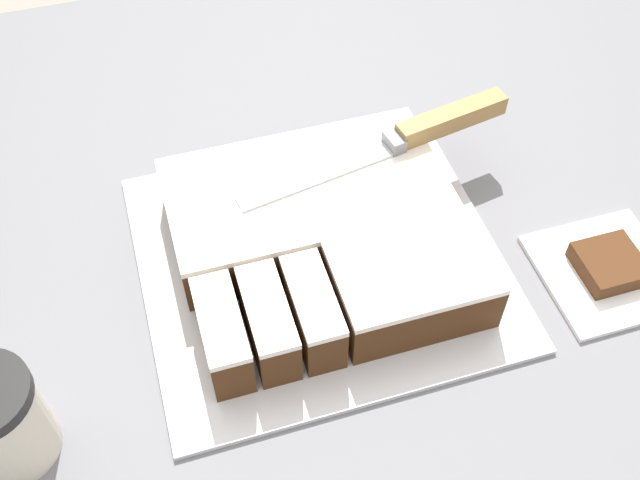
{
  "coord_description": "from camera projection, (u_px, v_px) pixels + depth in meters",
  "views": [
    {
      "loc": [
        -0.17,
        -0.45,
        1.56
      ],
      "look_at": [
        -0.03,
        -0.0,
        0.98
      ],
      "focal_mm": 42.0,
      "sensor_mm": 36.0,
      "label": 1
    }
  ],
  "objects": [
    {
      "name": "cake",
      "position": [
        322.0,
        237.0,
        0.75
      ],
      "size": [
        0.28,
        0.26,
        0.06
      ],
      "color": "#472814",
      "rests_on": "cake_board"
    },
    {
      "name": "cake_board",
      "position": [
        320.0,
        260.0,
        0.77
      ],
      "size": [
        0.36,
        0.34,
        0.01
      ],
      "color": "silver",
      "rests_on": "countertop"
    },
    {
      "name": "paper_napkin",
      "position": [
        606.0,
        272.0,
        0.76
      ],
      "size": [
        0.13,
        0.13,
        0.01
      ],
      "color": "white",
      "rests_on": "countertop"
    },
    {
      "name": "knife",
      "position": [
        427.0,
        129.0,
        0.79
      ],
      "size": [
        0.31,
        0.08,
        0.02
      ],
      "rotation": [
        0.0,
        0.0,
        3.32
      ],
      "color": "silver",
      "rests_on": "cake"
    },
    {
      "name": "brownie",
      "position": [
        610.0,
        264.0,
        0.75
      ],
      "size": [
        0.06,
        0.06,
        0.02
      ],
      "color": "#472814",
      "rests_on": "paper_napkin"
    },
    {
      "name": "countertop",
      "position": [
        341.0,
        442.0,
        1.15
      ],
      "size": [
        1.4,
        1.1,
        0.94
      ],
      "color": "slate",
      "rests_on": "ground_plane"
    }
  ]
}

